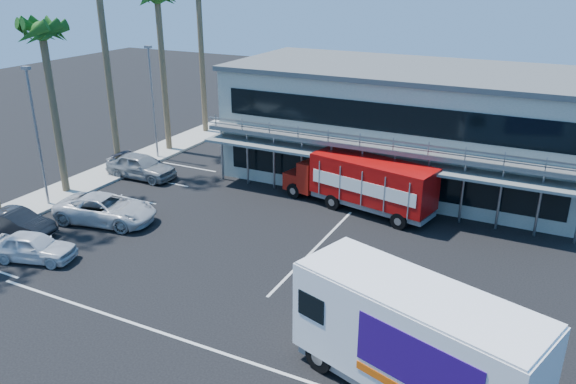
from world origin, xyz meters
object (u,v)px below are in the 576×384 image
at_px(red_truck, 362,182).
at_px(white_van, 413,340).
at_px(parked_car_a, 33,247).
at_px(parked_car_b, 17,223).

relative_size(red_truck, white_van, 1.13).
xyz_separation_m(white_van, parked_car_a, (-18.38, 0.98, -1.37)).
xyz_separation_m(parked_car_a, parked_car_b, (-3.00, 1.52, -0.01)).
height_order(parked_car_a, parked_car_b, parked_car_a).
bearing_deg(parked_car_a, white_van, -108.94).
height_order(red_truck, parked_car_b, red_truck).
bearing_deg(parked_car_b, white_van, -103.75).
height_order(red_truck, white_van, white_van).
distance_m(red_truck, white_van, 15.11).
bearing_deg(parked_car_b, red_truck, -60.27).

